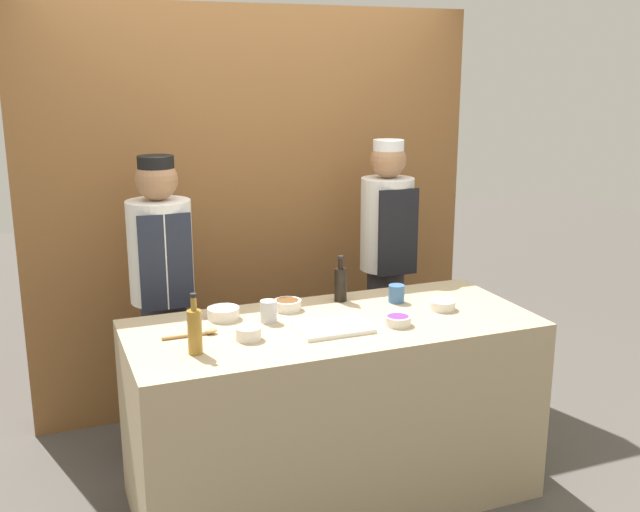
# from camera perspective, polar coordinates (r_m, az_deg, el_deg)

# --- Properties ---
(ground_plane) EXTENTS (14.00, 14.00, 0.00)m
(ground_plane) POSITION_cam_1_polar(r_m,az_deg,el_deg) (3.90, 0.93, -17.61)
(ground_plane) COLOR #4C4742
(cabinet_wall) EXTENTS (2.72, 0.18, 2.40)m
(cabinet_wall) POSITION_cam_1_polar(r_m,az_deg,el_deg) (4.57, -5.03, 3.41)
(cabinet_wall) COLOR brown
(cabinet_wall) RESTS_ON ground_plane
(counter) EXTENTS (1.91, 0.82, 0.90)m
(counter) POSITION_cam_1_polar(r_m,az_deg,el_deg) (3.68, 0.96, -11.67)
(counter) COLOR tan
(counter) RESTS_ON ground_plane
(sauce_bowl_orange) EXTENTS (0.13, 0.13, 0.05)m
(sauce_bowl_orange) POSITION_cam_1_polar(r_m,az_deg,el_deg) (3.72, 9.31, -3.66)
(sauce_bowl_orange) COLOR silver
(sauce_bowl_orange) RESTS_ON counter
(sauce_bowl_white) EXTENTS (0.11, 0.11, 0.06)m
(sauce_bowl_white) POSITION_cam_1_polar(r_m,az_deg,el_deg) (3.29, -5.48, -5.83)
(sauce_bowl_white) COLOR silver
(sauce_bowl_white) RESTS_ON counter
(sauce_bowl_green) EXTENTS (0.15, 0.15, 0.06)m
(sauce_bowl_green) POSITION_cam_1_polar(r_m,az_deg,el_deg) (3.57, -7.37, -4.29)
(sauce_bowl_green) COLOR silver
(sauce_bowl_green) RESTS_ON counter
(sauce_bowl_brown) EXTENTS (0.14, 0.14, 0.05)m
(sauce_bowl_brown) POSITION_cam_1_polar(r_m,az_deg,el_deg) (3.67, -2.51, -3.70)
(sauce_bowl_brown) COLOR silver
(sauce_bowl_brown) RESTS_ON counter
(sauce_bowl_purple) EXTENTS (0.12, 0.12, 0.04)m
(sauce_bowl_purple) POSITION_cam_1_polar(r_m,az_deg,el_deg) (3.48, 5.96, -4.88)
(sauce_bowl_purple) COLOR silver
(sauce_bowl_purple) RESTS_ON counter
(cutting_board) EXTENTS (0.33, 0.23, 0.02)m
(cutting_board) POSITION_cam_1_polar(r_m,az_deg,el_deg) (3.40, 0.99, -5.48)
(cutting_board) COLOR white
(cutting_board) RESTS_ON counter
(bottle_vinegar) EXTENTS (0.06, 0.06, 0.26)m
(bottle_vinegar) POSITION_cam_1_polar(r_m,az_deg,el_deg) (3.15, -9.52, -5.60)
(bottle_vinegar) COLOR olive
(bottle_vinegar) RESTS_ON counter
(bottle_soy) EXTENTS (0.06, 0.06, 0.24)m
(bottle_soy) POSITION_cam_1_polar(r_m,az_deg,el_deg) (3.79, 1.57, -2.10)
(bottle_soy) COLOR black
(bottle_soy) RESTS_ON counter
(cup_blue) EXTENTS (0.08, 0.08, 0.09)m
(cup_blue) POSITION_cam_1_polar(r_m,az_deg,el_deg) (3.80, 5.85, -2.87)
(cup_blue) COLOR #386093
(cup_blue) RESTS_ON counter
(cup_steel) EXTENTS (0.08, 0.08, 0.10)m
(cup_steel) POSITION_cam_1_polar(r_m,az_deg,el_deg) (3.50, -3.95, -4.23)
(cup_steel) COLOR #B7B7BC
(cup_steel) RESTS_ON counter
(wooden_spoon) EXTENTS (0.25, 0.04, 0.03)m
(wooden_spoon) POSITION_cam_1_polar(r_m,az_deg,el_deg) (3.37, -9.32, -5.84)
(wooden_spoon) COLOR #B2844C
(wooden_spoon) RESTS_ON counter
(chef_left) EXTENTS (0.33, 0.33, 1.62)m
(chef_left) POSITION_cam_1_polar(r_m,az_deg,el_deg) (4.04, -11.89, -2.89)
(chef_left) COLOR #28282D
(chef_left) RESTS_ON ground_plane
(chef_right) EXTENTS (0.31, 0.31, 1.65)m
(chef_right) POSITION_cam_1_polar(r_m,az_deg,el_deg) (4.43, 5.06, -0.74)
(chef_right) COLOR #28282D
(chef_right) RESTS_ON ground_plane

